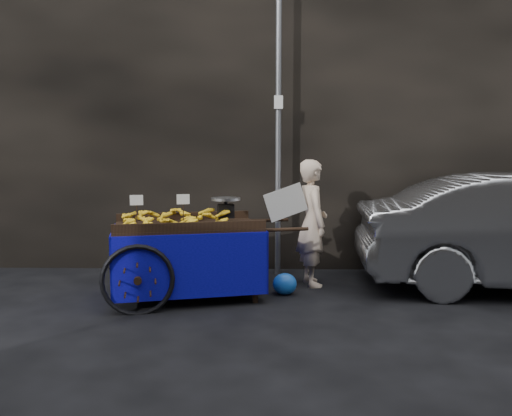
{
  "coord_description": "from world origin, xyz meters",
  "views": [
    {
      "loc": [
        0.13,
        -5.66,
        1.68
      ],
      "look_at": [
        0.01,
        0.5,
        1.03
      ],
      "focal_mm": 35.0,
      "sensor_mm": 36.0,
      "label": 1
    }
  ],
  "objects": [
    {
      "name": "ground",
      "position": [
        0.0,
        0.0,
        0.0
      ],
      "size": [
        80.0,
        80.0,
        0.0
      ],
      "primitive_type": "plane",
      "color": "black",
      "rests_on": "ground"
    },
    {
      "name": "building_wall",
      "position": [
        0.39,
        2.6,
        2.5
      ],
      "size": [
        13.5,
        2.0,
        5.0
      ],
      "color": "black",
      "rests_on": "ground"
    },
    {
      "name": "street_pole",
      "position": [
        0.3,
        1.3,
        2.01
      ],
      "size": [
        0.12,
        0.1,
        4.0
      ],
      "color": "slate",
      "rests_on": "ground"
    },
    {
      "name": "banana_cart",
      "position": [
        -0.85,
        0.13,
        0.78
      ],
      "size": [
        2.49,
        1.54,
        1.26
      ],
      "rotation": [
        0.0,
        0.0,
        0.24
      ],
      "color": "black",
      "rests_on": "ground"
    },
    {
      "name": "vendor",
      "position": [
        0.73,
        0.72,
        0.81
      ],
      "size": [
        0.89,
        0.66,
        1.63
      ],
      "rotation": [
        0.0,
        0.0,
        1.77
      ],
      "color": "beige",
      "rests_on": "ground"
    },
    {
      "name": "plastic_bag",
      "position": [
        0.36,
        0.24,
        0.13
      ],
      "size": [
        0.29,
        0.23,
        0.26
      ],
      "primitive_type": "ellipsoid",
      "color": "blue",
      "rests_on": "ground"
    }
  ]
}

